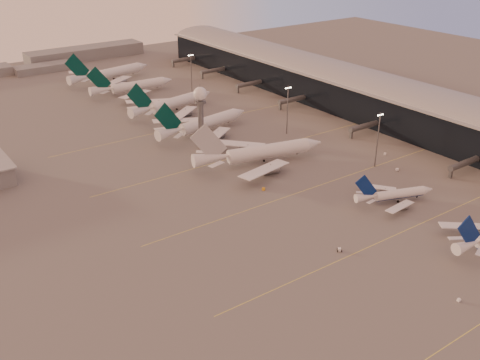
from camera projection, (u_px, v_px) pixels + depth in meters
ground at (387, 263)px, 180.20m from camera, size 700.00×700.00×0.00m
taxiway_markings at (332, 180)px, 237.19m from camera, size 180.00×185.25×0.02m
terminal at (367, 95)px, 313.55m from camera, size 57.00×362.00×23.04m
radar_tower at (200, 105)px, 262.17m from camera, size 6.40×6.40×31.10m
mast_b at (378, 138)px, 243.79m from camera, size 3.60×0.56×25.00m
mast_c at (288, 108)px, 281.60m from camera, size 3.60×0.56×25.00m
mast_d at (191, 72)px, 346.74m from camera, size 3.60×0.56×25.00m
distant_horizon at (53, 60)px, 419.04m from camera, size 165.00×37.50×9.00m
narrowbody_mid at (394, 196)px, 217.50m from camera, size 32.89×25.78×13.39m
widebody_white at (260, 155)px, 251.45m from camera, size 62.54×49.56×22.34m
greentail_a at (204, 126)px, 286.87m from camera, size 58.68×47.06×21.41m
greentail_b at (173, 105)px, 318.08m from camera, size 58.83×47.07×21.58m
greentail_c at (133, 88)px, 350.66m from camera, size 56.04×45.21×20.34m
greentail_d at (110, 75)px, 377.24m from camera, size 62.59×50.10×22.94m
gsv_truck_a at (460, 298)px, 161.85m from camera, size 4.89×2.06×1.93m
gsv_tug_mid at (339, 250)px, 186.25m from camera, size 4.18×3.93×1.03m
gsv_truck_b at (398, 168)px, 244.93m from camera, size 6.31×3.85×2.40m
gsv_truck_c at (264, 187)px, 227.84m from camera, size 5.91×4.57×2.28m
gsv_catering_b at (385, 151)px, 261.21m from camera, size 5.14×3.70×3.86m
gsv_tug_far at (213, 154)px, 260.98m from camera, size 2.63×3.79×1.00m
gsv_tug_hangar at (235, 116)px, 310.85m from camera, size 3.94×2.95×1.00m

